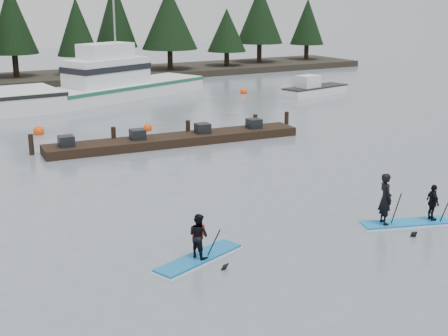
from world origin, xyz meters
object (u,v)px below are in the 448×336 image
floating_dock (176,140)px  paddleboard_solo (199,244)px  fishing_boat_medium (120,90)px  paddleboard_duo (404,206)px

floating_dock → paddleboard_solo: paddleboard_solo is taller
paddleboard_solo → fishing_boat_medium: bearing=53.9°
floating_dock → paddleboard_solo: 14.64m
floating_dock → fishing_boat_medium: bearing=84.1°
fishing_boat_medium → floating_dock: 16.06m
floating_dock → paddleboard_solo: (-5.71, -13.47, 0.28)m
paddleboard_solo → floating_dock: bearing=47.6°
paddleboard_duo → floating_dock: bearing=114.3°
fishing_boat_medium → paddleboard_duo: size_ratio=4.53×
paddleboard_solo → paddleboard_duo: 7.21m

